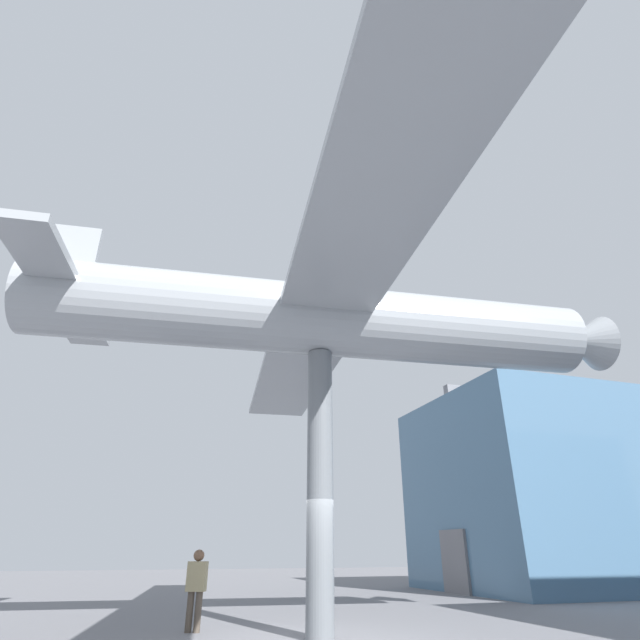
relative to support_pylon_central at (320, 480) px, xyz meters
The scene contains 5 objects.
ground_plane 2.89m from the support_pylon_central, ahead, with size 80.00×80.00×0.00m, color slate.
glass_pavilion_left 18.30m from the support_pylon_central, 118.53° to the left, with size 8.51×15.40×8.43m.
support_pylon_central is the anchor object (origin of this frame).
suspended_airplane 3.77m from the support_pylon_central, 83.78° to the left, with size 18.52×14.88×2.75m.
visitor_person 3.45m from the support_pylon_central, 127.49° to the right, with size 0.36×0.45×1.56m.
Camera 1 is at (10.53, -3.34, 1.55)m, focal length 28.00 mm.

